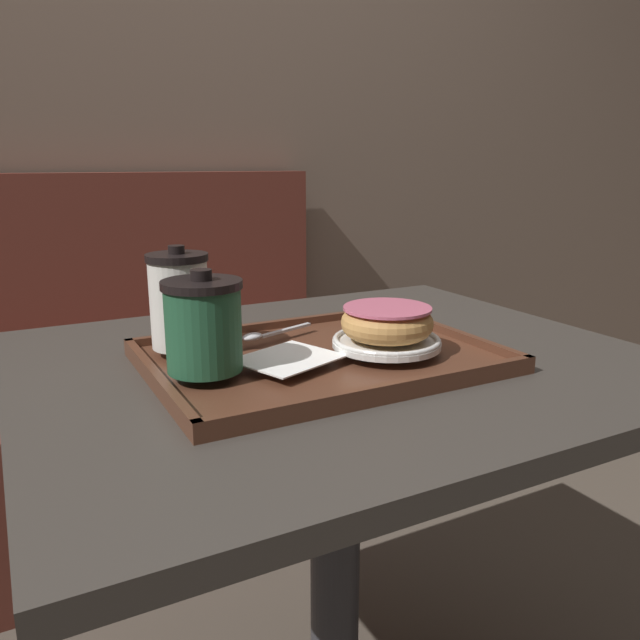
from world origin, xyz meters
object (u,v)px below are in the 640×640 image
Objects in this scene: coffee_cup_rear at (179,300)px; donut_chocolate_glazed at (387,322)px; coffee_cup_front at (203,325)px; spoon at (262,335)px.

coffee_cup_rear reaches higher than donut_chocolate_glazed.
coffee_cup_front reaches higher than spoon.
coffee_cup_front is at bearing 175.36° from donut_chocolate_glazed.
coffee_cup_front is 0.89× the size of coffee_cup_rear.
spoon is (0.12, -0.01, -0.06)m from coffee_cup_rear.
coffee_cup_front is at bearing 21.33° from spoon.
coffee_cup_rear is at bearing 152.21° from donut_chocolate_glazed.
coffee_cup_rear reaches higher than spoon.
coffee_cup_rear is 0.13m from spoon.
coffee_cup_rear reaches higher than coffee_cup_front.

